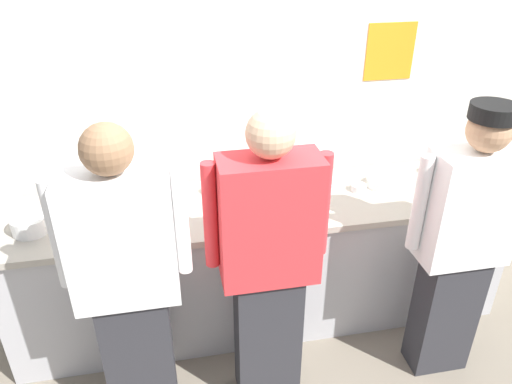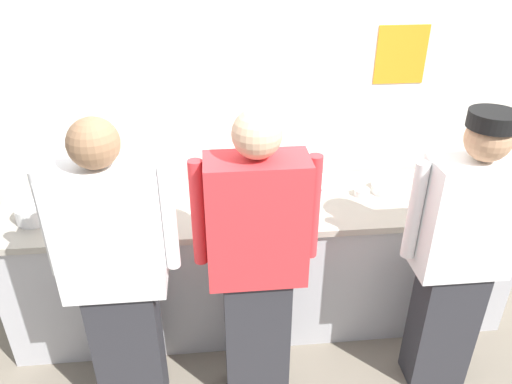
# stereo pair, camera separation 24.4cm
# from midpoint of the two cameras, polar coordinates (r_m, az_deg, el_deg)

# --- Properties ---
(ground_plane) EXTENTS (9.00, 9.00, 0.00)m
(ground_plane) POSITION_cam_midpoint_polar(r_m,az_deg,el_deg) (3.29, 3.71, -18.32)
(ground_plane) COLOR slate
(wall_back) EXTENTS (5.00, 0.11, 2.63)m
(wall_back) POSITION_cam_midpoint_polar(r_m,az_deg,el_deg) (3.26, 2.11, 9.39)
(wall_back) COLOR silver
(wall_back) RESTS_ON ground
(prep_counter) EXTENTS (3.18, 0.71, 0.90)m
(prep_counter) POSITION_cam_midpoint_polar(r_m,az_deg,el_deg) (3.25, 2.94, -8.08)
(prep_counter) COLOR #B2B2B7
(prep_counter) RESTS_ON ground
(chef_near_left) EXTENTS (0.62, 0.24, 1.71)m
(chef_near_left) POSITION_cam_midpoint_polar(r_m,az_deg,el_deg) (2.48, -13.23, -9.36)
(chef_near_left) COLOR #2D2D33
(chef_near_left) RESTS_ON ground
(chef_center) EXTENTS (0.62, 0.24, 1.72)m
(chef_center) POSITION_cam_midpoint_polar(r_m,az_deg,el_deg) (2.48, 2.93, -8.28)
(chef_center) COLOR #2D2D33
(chef_center) RESTS_ON ground
(chef_far_right) EXTENTS (0.61, 0.24, 1.67)m
(chef_far_right) POSITION_cam_midpoint_polar(r_m,az_deg,el_deg) (2.82, 24.97, -6.62)
(chef_far_right) COLOR #2D2D33
(chef_far_right) RESTS_ON ground
(plate_stack_front) EXTENTS (0.22, 0.22, 0.05)m
(plate_stack_front) POSITION_cam_midpoint_polar(r_m,az_deg,el_deg) (3.26, 17.25, 0.41)
(plate_stack_front) COLOR white
(plate_stack_front) RESTS_ON prep_counter
(plate_stack_rear) EXTENTS (0.20, 0.20, 0.10)m
(plate_stack_rear) POSITION_cam_midpoint_polar(r_m,az_deg,el_deg) (3.03, -22.40, -2.33)
(plate_stack_rear) COLOR white
(plate_stack_rear) RESTS_ON prep_counter
(mixing_bowl_steel) EXTENTS (0.34, 0.34, 0.13)m
(mixing_bowl_steel) POSITION_cam_midpoint_polar(r_m,az_deg,el_deg) (2.92, 4.36, -0.72)
(mixing_bowl_steel) COLOR #B7BABF
(mixing_bowl_steel) RESTS_ON prep_counter
(sheet_tray) EXTENTS (0.52, 0.40, 0.02)m
(sheet_tray) POSITION_cam_midpoint_polar(r_m,az_deg,el_deg) (3.01, -12.83, -1.68)
(sheet_tray) COLOR #B7BABF
(sheet_tray) RESTS_ON prep_counter
(squeeze_bottle_primary) EXTENTS (0.06, 0.06, 0.21)m
(squeeze_bottle_primary) POSITION_cam_midpoint_polar(r_m,az_deg,el_deg) (3.08, -19.34, -0.07)
(squeeze_bottle_primary) COLOR #E5E066
(squeeze_bottle_primary) RESTS_ON prep_counter
(ramekin_yellow_sauce) EXTENTS (0.09, 0.09, 0.04)m
(ramekin_yellow_sauce) POSITION_cam_midpoint_polar(r_m,az_deg,el_deg) (3.13, -3.08, 0.47)
(ramekin_yellow_sauce) COLOR white
(ramekin_yellow_sauce) RESTS_ON prep_counter
(ramekin_red_sauce) EXTENTS (0.10, 0.10, 0.04)m
(ramekin_red_sauce) POSITION_cam_midpoint_polar(r_m,az_deg,el_deg) (3.16, 14.42, -0.05)
(ramekin_red_sauce) COLOR white
(ramekin_red_sauce) RESTS_ON prep_counter
(deli_cup) EXTENTS (0.09, 0.09, 0.10)m
(deli_cup) POSITION_cam_midpoint_polar(r_m,az_deg,el_deg) (3.48, 23.25, 1.71)
(deli_cup) COLOR white
(deli_cup) RESTS_ON prep_counter
(chefs_knife) EXTENTS (0.27, 0.03, 0.02)m
(chefs_knife) POSITION_cam_midpoint_polar(r_m,az_deg,el_deg) (3.17, 10.22, 0.19)
(chefs_knife) COLOR #B7BABF
(chefs_knife) RESTS_ON prep_counter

